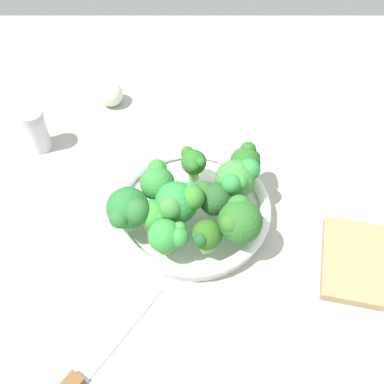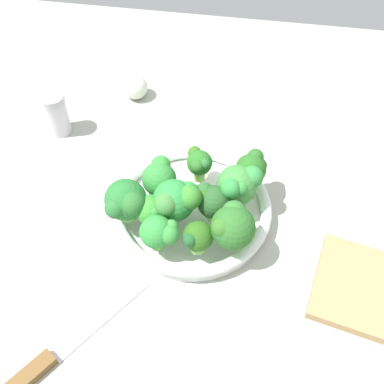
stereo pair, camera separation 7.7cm
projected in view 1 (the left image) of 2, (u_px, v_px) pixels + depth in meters
ground_plane at (169, 229)px, 81.77cm from camera, size 130.00×130.00×2.50cm
bowl at (192, 209)px, 80.62cm from camera, size 26.70×26.70×3.41cm
broccoli_floret_0 at (158, 181)px, 76.61cm from camera, size 5.64×6.26×7.31cm
broccoli_floret_1 at (170, 236)px, 70.86cm from camera, size 5.87×5.15×6.21cm
broccoli_floret_2 at (237, 179)px, 76.60cm from camera, size 7.26×7.15×7.61cm
broccoli_floret_3 at (239, 221)px, 71.28cm from camera, size 6.80×7.21×7.95cm
broccoli_floret_4 at (179, 202)px, 73.71cm from camera, size 7.75×7.10×7.63cm
broccoli_floret_5 at (212, 196)px, 75.59cm from camera, size 6.23×5.33×6.19cm
broccoli_floret_6 at (246, 162)px, 79.54cm from camera, size 5.17×5.56×6.88cm
broccoli_floret_7 at (206, 236)px, 71.34cm from camera, size 4.66×4.85×5.73cm
broccoli_floret_8 at (194, 163)px, 79.68cm from camera, size 4.34×5.38×6.17cm
broccoli_floret_9 at (154, 216)px, 73.13cm from camera, size 4.56×4.84×6.10cm
broccoli_floret_10 at (129, 210)px, 73.07cm from camera, size 6.92×7.27×7.56cm
knife at (80, 376)px, 64.39cm from camera, size 17.24×23.15×1.50cm
garlic_bulb at (111, 94)px, 98.35cm from camera, size 5.12×5.12×5.12cm
pepper_shaker at (36, 130)px, 88.92cm from camera, size 4.51×4.51×8.78cm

